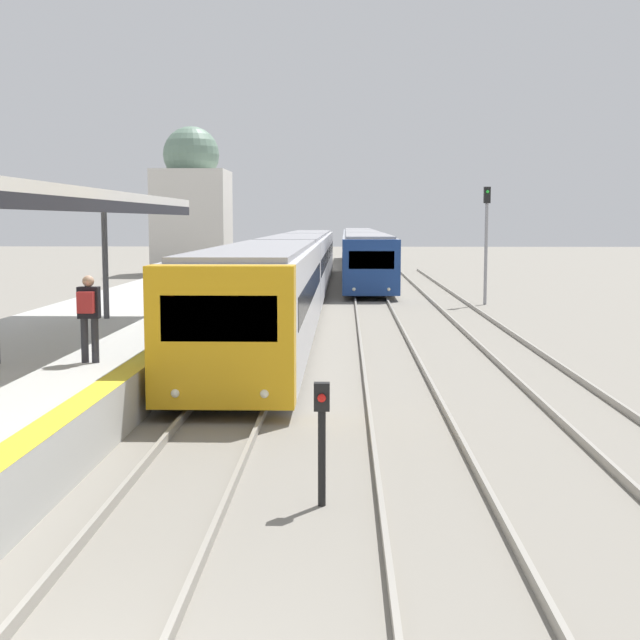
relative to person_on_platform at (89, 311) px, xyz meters
name	(u,v)px	position (x,y,z in m)	size (l,w,h in m)	color
person_on_platform	(89,311)	(0.00, 0.00, 0.00)	(0.40, 0.40, 1.66)	#2D2D33
train_near	(296,265)	(2.62, 23.43, -0.28)	(2.68, 48.89, 2.96)	gold
train_far	(362,249)	(6.03, 47.37, -0.31)	(2.63, 48.11, 2.91)	navy
signal_post_near	(322,429)	(4.56, -5.52, -0.93)	(0.20, 0.21, 1.60)	black
signal_mast_far	(486,231)	(10.94, 22.15, 1.26)	(0.28, 0.29, 5.08)	gray
distant_domed_building	(192,206)	(-5.59, 44.21, 2.69)	(4.93, 4.93, 9.97)	silver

